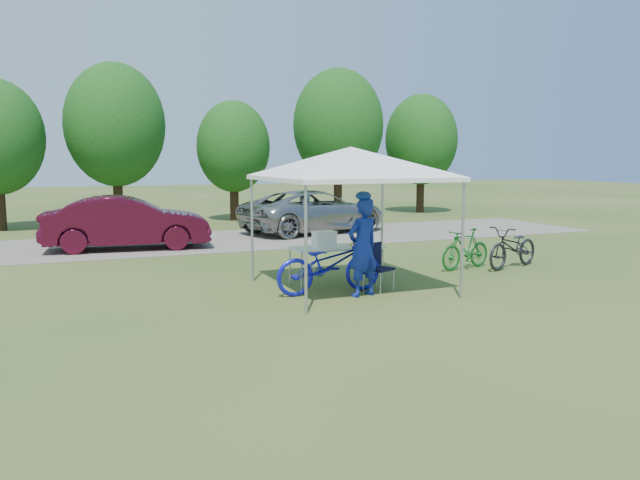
% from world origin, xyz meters
% --- Properties ---
extents(ground, '(100.00, 100.00, 0.00)m').
position_xyz_m(ground, '(0.00, 0.00, 0.00)').
color(ground, '#2D5119').
rests_on(ground, ground).
extents(gravel_strip, '(24.00, 5.00, 0.02)m').
position_xyz_m(gravel_strip, '(0.00, 8.00, 0.01)').
color(gravel_strip, gray).
rests_on(gravel_strip, ground).
extents(canopy, '(4.53, 4.53, 3.00)m').
position_xyz_m(canopy, '(0.00, 0.00, 2.65)').
color(canopy, '#A5A5AA').
rests_on(canopy, ground).
extents(treeline, '(24.89, 4.28, 6.30)m').
position_xyz_m(treeline, '(-0.29, 14.05, 3.53)').
color(treeline, '#382314').
rests_on(treeline, ground).
extents(folding_table, '(1.85, 0.77, 0.76)m').
position_xyz_m(folding_table, '(-0.02, 0.60, 0.72)').
color(folding_table, white).
rests_on(folding_table, ground).
extents(folding_chair, '(0.60, 0.64, 0.90)m').
position_xyz_m(folding_chair, '(0.44, -0.23, 0.53)').
color(folding_chair, black).
rests_on(folding_chair, ground).
extents(cooler, '(0.44, 0.30, 0.32)m').
position_xyz_m(cooler, '(-0.28, 0.60, 0.92)').
color(cooler, white).
rests_on(cooler, folding_table).
extents(ice_cream_cup, '(0.07, 0.07, 0.06)m').
position_xyz_m(ice_cream_cup, '(0.29, 0.55, 0.79)').
color(ice_cream_cup, yellow).
rests_on(ice_cream_cup, folding_table).
extents(cyclist, '(0.75, 0.59, 1.81)m').
position_xyz_m(cyclist, '(-0.03, -0.61, 0.90)').
color(cyclist, navy).
rests_on(cyclist, ground).
extents(bike_blue, '(2.11, 0.77, 1.10)m').
position_xyz_m(bike_blue, '(-0.50, -0.15, 0.55)').
color(bike_blue, '#1517BB').
rests_on(bike_blue, ground).
extents(bike_green, '(1.60, 0.78, 0.93)m').
position_xyz_m(bike_green, '(3.40, 1.01, 0.46)').
color(bike_green, '#15611F').
rests_on(bike_green, ground).
extents(bike_dark, '(1.97, 1.22, 0.98)m').
position_xyz_m(bike_dark, '(4.51, 0.70, 0.49)').
color(bike_dark, black).
rests_on(bike_dark, ground).
extents(minivan, '(5.56, 3.54, 1.43)m').
position_xyz_m(minivan, '(2.89, 8.87, 0.73)').
color(minivan, '#9E9D99').
rests_on(minivan, gravel_strip).
extents(sedan, '(4.59, 2.01, 1.47)m').
position_xyz_m(sedan, '(-3.39, 7.19, 0.75)').
color(sedan, '#490C1F').
rests_on(sedan, gravel_strip).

